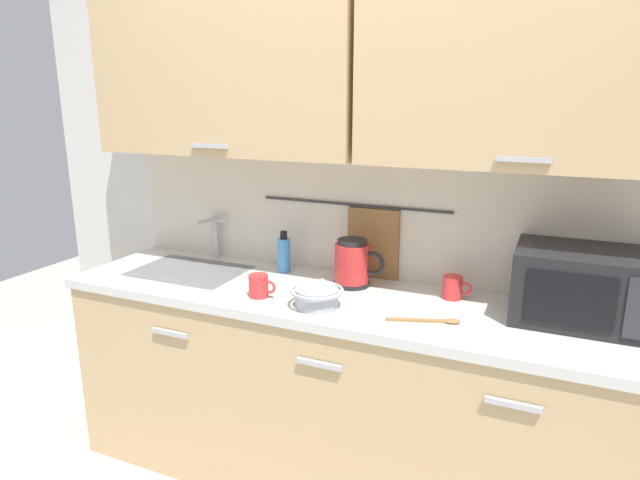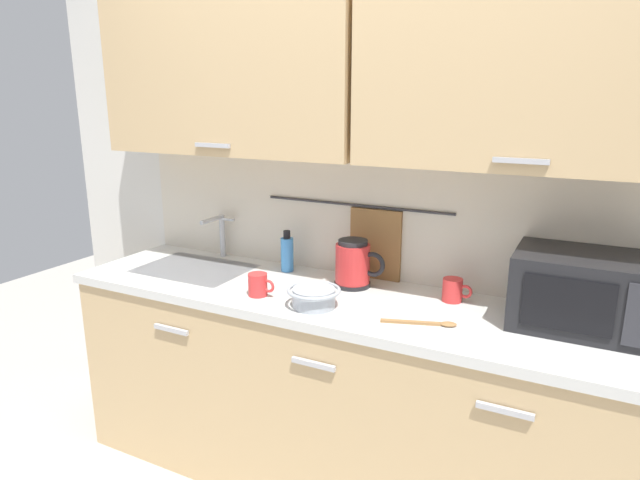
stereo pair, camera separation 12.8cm
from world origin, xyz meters
The scene contains 10 objects.
counter_unit centered at (-0.01, 0.30, 0.46)m, with size 2.53×0.64×0.90m.
back_wall_assembly centered at (0.00, 0.53, 1.52)m, with size 3.70×0.41×2.50m.
sink_faucet centered at (-0.82, 0.53, 1.04)m, with size 0.09×0.17×0.22m.
microwave centered at (0.86, 0.41, 1.04)m, with size 0.46×0.35×0.27m.
electric_kettle centered at (-0.04, 0.44, 1.00)m, with size 0.23×0.16×0.21m.
dish_soap_bottle centered at (-0.40, 0.49, 0.99)m, with size 0.06×0.06×0.20m.
mug_near_sink centered at (-0.34, 0.15, 0.95)m, with size 0.12×0.08×0.09m.
mixing_bowl centered at (-0.08, 0.14, 0.94)m, with size 0.21×0.21×0.08m.
mug_by_kettle centered at (0.39, 0.45, 0.95)m, with size 0.12×0.08×0.09m.
wooden_spoon centered at (0.37, 0.17, 0.91)m, with size 0.27×0.11×0.01m.
Camera 2 is at (0.87, -1.66, 1.71)m, focal length 31.00 mm.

